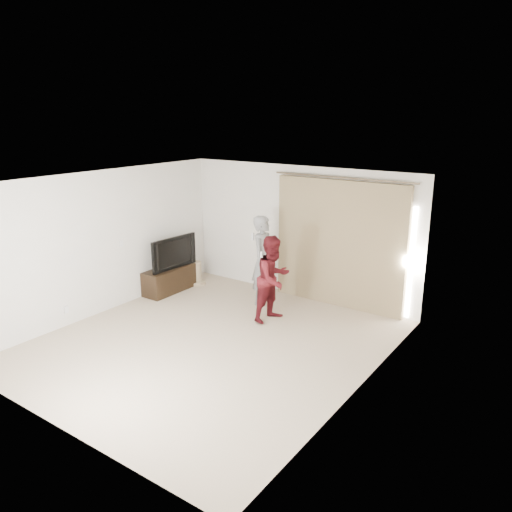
# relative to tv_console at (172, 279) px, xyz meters

# --- Properties ---
(floor) EXTENTS (5.50, 5.50, 0.00)m
(floor) POSITION_rel_tv_console_xyz_m (2.27, -1.45, -0.25)
(floor) COLOR tan
(floor) RESTS_ON ground
(wall_back) EXTENTS (5.00, 0.04, 2.60)m
(wall_back) POSITION_rel_tv_console_xyz_m (2.27, 1.30, 1.05)
(wall_back) COLOR silver
(wall_back) RESTS_ON ground
(wall_left) EXTENTS (0.04, 5.50, 2.60)m
(wall_left) POSITION_rel_tv_console_xyz_m (-0.23, -1.45, 1.05)
(wall_left) COLOR silver
(wall_left) RESTS_ON ground
(ceiling) EXTENTS (5.00, 5.50, 0.01)m
(ceiling) POSITION_rel_tv_console_xyz_m (2.27, -1.45, 2.35)
(ceiling) COLOR white
(ceiling) RESTS_ON wall_back
(curtain) EXTENTS (2.80, 0.11, 2.46)m
(curtain) POSITION_rel_tv_console_xyz_m (3.18, 1.23, 0.95)
(curtain) COLOR #98865D
(curtain) RESTS_ON ground
(tv_console) EXTENTS (0.45, 1.30, 0.50)m
(tv_console) POSITION_rel_tv_console_xyz_m (0.00, 0.00, 0.00)
(tv_console) COLOR black
(tv_console) RESTS_ON ground
(tv) EXTENTS (0.22, 1.15, 0.66)m
(tv) POSITION_rel_tv_console_xyz_m (0.00, 0.00, 0.58)
(tv) COLOR black
(tv) RESTS_ON tv_console
(scratching_post) EXTENTS (0.38, 0.38, 0.50)m
(scratching_post) POSITION_rel_tv_console_xyz_m (0.17, 0.59, -0.05)
(scratching_post) COLOR tan
(scratching_post) RESTS_ON ground
(person_man) EXTENTS (0.47, 0.66, 1.72)m
(person_man) POSITION_rel_tv_console_xyz_m (1.96, 0.51, 0.61)
(person_man) COLOR gray
(person_man) RESTS_ON ground
(person_woman) EXTENTS (0.70, 0.84, 1.54)m
(person_woman) POSITION_rel_tv_console_xyz_m (2.56, -0.08, 0.52)
(person_woman) COLOR #4F1116
(person_woman) RESTS_ON ground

